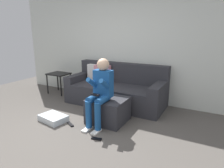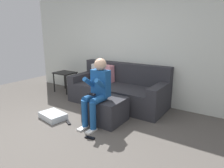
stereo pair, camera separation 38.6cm
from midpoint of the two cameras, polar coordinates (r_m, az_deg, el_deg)
The scene contains 9 objects.
ground_plane at distance 3.39m, azimuth -19.34°, elevation -15.31°, with size 7.89×7.89×0.00m, color #544F49.
wall_back at distance 4.92m, azimuth 0.78°, elevation 11.52°, with size 6.07×0.10×2.75m, color silver.
couch_sectional at distance 4.68m, azimuth -1.25°, elevation -1.56°, with size 2.24×0.95×0.93m.
ottoman at distance 3.79m, azimuth -4.08°, elevation -7.41°, with size 0.68×0.63×0.45m, color #2D2D33.
person_seated at distance 3.52m, azimuth -6.50°, elevation -1.51°, with size 0.33×0.63×1.20m.
storage_bin at distance 4.07m, azimuth -19.03°, elevation -9.19°, with size 0.51×0.36×0.11m, color silver.
side_table at distance 5.70m, azimuth -16.80°, elevation 2.06°, with size 0.54×0.46×0.55m.
remote_near_ottoman at distance 3.30m, azimuth -7.92°, elevation -15.24°, with size 0.17×0.05×0.02m, color black.
remote_by_storage_bin at distance 3.83m, azimuth -14.59°, elevation -11.14°, with size 0.18×0.05×0.02m, color black.
Camera 1 is at (2.09, -2.02, 1.65)m, focal length 32.18 mm.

